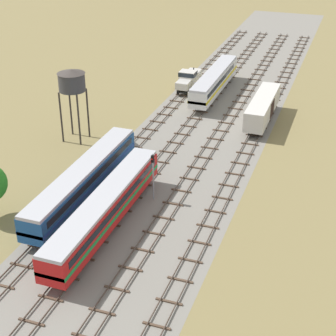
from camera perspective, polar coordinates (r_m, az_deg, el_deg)
ground_plane at (r=73.51m, az=2.68°, el=2.51°), size 480.00×480.00×0.00m
ballast_bed at (r=73.51m, az=2.68°, el=2.51°), size 18.54×176.00×0.01m
track_far_left at (r=76.49m, az=-2.31°, el=3.69°), size 2.40×126.00×0.29m
track_left at (r=74.97m, az=1.14°, el=3.18°), size 2.40×126.00×0.29m
track_centre_left at (r=73.74m, az=4.71°, el=2.64°), size 2.40×126.00×0.29m
track_centre at (r=72.81m, az=8.39°, el=2.08°), size 2.40×126.00×0.29m
passenger_coach_left_nearest at (r=54.80m, az=-6.62°, el=-4.14°), size 2.96×22.00×3.80m
passenger_coach_far_left_near at (r=60.30m, az=-8.90°, el=-1.09°), size 2.96×22.00×3.80m
freight_boxcar_centre_mid at (r=80.65m, az=9.96°, el=6.38°), size 2.87×14.00×3.60m
diesel_railcar_left_midfar at (r=90.54m, az=4.92°, el=9.22°), size 2.96×20.50×3.80m
shunter_loco_far_left_far at (r=93.10m, az=2.18°, el=9.45°), size 2.74×8.46×3.10m
water_tower at (r=72.95m, az=-10.12°, el=8.96°), size 3.72×3.72×9.96m
signal_post_nearest at (r=59.08m, az=-1.59°, el=-0.34°), size 0.28×0.47×5.63m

